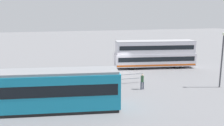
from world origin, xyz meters
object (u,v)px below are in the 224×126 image
Objects in this scene: pedestrian_crossing at (142,81)px; tram_yellow at (44,90)px; pedestrian_near_railing at (83,75)px; street_lamp at (222,55)px; double_decker_bus at (155,54)px; info_sign at (62,74)px.

tram_yellow is at bearing 17.21° from pedestrian_crossing.
street_lamp is (-13.75, 5.47, 2.53)m from pedestrian_near_railing.
pedestrian_crossing is (-9.78, -3.03, -0.77)m from tram_yellow.
tram_yellow reaches higher than pedestrian_near_railing.
double_decker_bus is 12.58m from pedestrian_near_railing.
double_decker_bus reaches higher than pedestrian_crossing.
tram_yellow is 18.12m from street_lamp.
pedestrian_near_railing is (11.35, 5.31, -1.06)m from double_decker_bus.
double_decker_bus is at bearing -77.45° from street_lamp.
tram_yellow is (15.58, 12.16, -0.28)m from double_decker_bus.
tram_yellow is 7.47× the size of pedestrian_crossing.
info_sign is (-1.85, -5.10, -0.04)m from tram_yellow.
pedestrian_near_railing is at bearing -143.76° from info_sign.
pedestrian_crossing is 0.28× the size of street_lamp.
info_sign is at bearing 36.24° from pedestrian_near_railing.
pedestrian_crossing is (5.81, 9.14, -1.06)m from double_decker_bus.
street_lamp is at bearing 167.02° from info_sign.
double_decker_bus reaches higher than tram_yellow.
pedestrian_near_railing is 1.00× the size of pedestrian_crossing.
street_lamp is at bearing 158.32° from pedestrian_near_railing.
pedestrian_crossing is 8.74m from street_lamp.
info_sign is (13.74, 7.06, -0.33)m from double_decker_bus.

